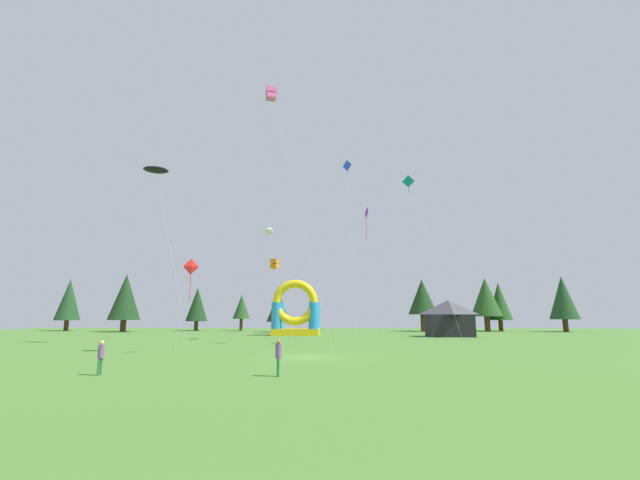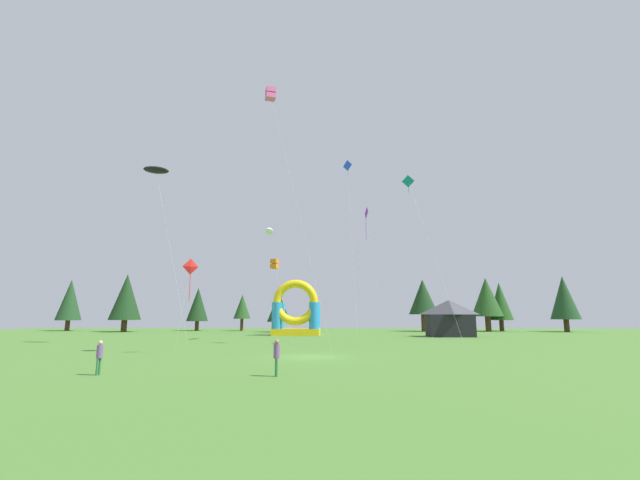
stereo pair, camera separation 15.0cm
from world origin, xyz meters
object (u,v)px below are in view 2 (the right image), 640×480
at_px(kite_pink_box, 271,95).
at_px(person_midfield, 100,354).
at_px(festival_tent, 449,318).
at_px(kite_teal_diamond, 409,184).
at_px(kite_purple_diamond, 365,215).
at_px(kite_white_parafoil, 269,231).
at_px(kite_orange_box, 274,264).
at_px(kite_red_diamond, 191,268).
at_px(inflatable_red_slide, 296,315).
at_px(person_left_edge, 277,354).
at_px(kite_blue_diamond, 348,167).
at_px(kite_black_parafoil, 156,170).

height_order(kite_pink_box, person_midfield, kite_pink_box).
bearing_deg(festival_tent, person_midfield, -124.87).
distance_m(kite_teal_diamond, person_midfield, 28.63).
bearing_deg(kite_purple_diamond, kite_teal_diamond, -20.63).
relative_size(kite_white_parafoil, festival_tent, 2.30).
bearing_deg(kite_orange_box, kite_white_parafoil, 104.67).
xyz_separation_m(kite_purple_diamond, kite_red_diamond, (-13.33, -8.73, -5.94)).
bearing_deg(kite_teal_diamond, kite_white_parafoil, 147.43).
height_order(kite_white_parafoil, kite_teal_diamond, kite_teal_diamond).
height_order(kite_white_parafoil, inflatable_red_slide, kite_white_parafoil).
distance_m(kite_pink_box, person_left_edge, 21.01).
height_order(kite_white_parafoil, person_left_edge, kite_white_parafoil).
xyz_separation_m(person_midfield, festival_tent, (24.82, 35.62, 1.35)).
xyz_separation_m(kite_blue_diamond, kite_purple_diamond, (1.09, -19.36, -11.54)).
distance_m(person_midfield, inflatable_red_slide, 38.57).
xyz_separation_m(kite_orange_box, person_left_edge, (3.45, -21.47, -6.61)).
bearing_deg(kite_teal_diamond, person_midfield, -133.73).
distance_m(kite_blue_diamond, kite_white_parafoil, 18.86).
xyz_separation_m(kite_teal_diamond, festival_tent, (7.38, 17.39, -12.20)).
bearing_deg(inflatable_red_slide, kite_red_diamond, -100.46).
relative_size(kite_white_parafoil, kite_red_diamond, 1.90).
distance_m(kite_pink_box, person_midfield, 21.72).
bearing_deg(person_midfield, kite_red_diamond, 11.12).
height_order(person_left_edge, inflatable_red_slide, inflatable_red_slide).
bearing_deg(kite_black_parafoil, kite_orange_box, 4.51).
relative_size(kite_blue_diamond, festival_tent, 4.50).
xyz_separation_m(kite_red_diamond, festival_tent, (24.64, 24.64, -3.77)).
distance_m(kite_orange_box, festival_tent, 25.17).
distance_m(kite_teal_diamond, kite_black_parafoil, 24.91).
distance_m(kite_white_parafoil, kite_pink_box, 18.80).
height_order(kite_pink_box, inflatable_red_slide, kite_pink_box).
relative_size(kite_red_diamond, kite_black_parafoil, 0.37).
distance_m(kite_purple_diamond, kite_teal_diamond, 4.88).
xyz_separation_m(person_left_edge, inflatable_red_slide, (-2.97, 38.22, 1.75)).
bearing_deg(kite_black_parafoil, kite_white_parafoil, 33.32).
bearing_deg(kite_black_parafoil, kite_teal_diamond, -5.23).
bearing_deg(kite_orange_box, kite_pink_box, -83.92).
xyz_separation_m(kite_teal_diamond, kite_black_parafoil, (-24.68, 2.26, 2.50)).
height_order(kite_white_parafoil, kite_purple_diamond, kite_purple_diamond).
xyz_separation_m(kite_white_parafoil, kite_black_parafoil, (-10.42, -6.85, 4.98)).
relative_size(kite_blue_diamond, person_midfield, 15.76).
bearing_deg(kite_orange_box, kite_red_diamond, -113.47).
xyz_separation_m(kite_red_diamond, kite_teal_diamond, (17.25, 7.25, 8.44)).
bearing_deg(kite_purple_diamond, person_midfield, -124.43).
xyz_separation_m(kite_teal_diamond, person_left_edge, (-9.26, -18.27, -13.51)).
bearing_deg(kite_black_parafoil, kite_red_diamond, -52.01).
distance_m(person_left_edge, inflatable_red_slide, 38.38).
bearing_deg(kite_white_parafoil, person_midfield, -96.62).
height_order(kite_teal_diamond, festival_tent, kite_teal_diamond).
bearing_deg(person_left_edge, kite_pink_box, -3.00).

